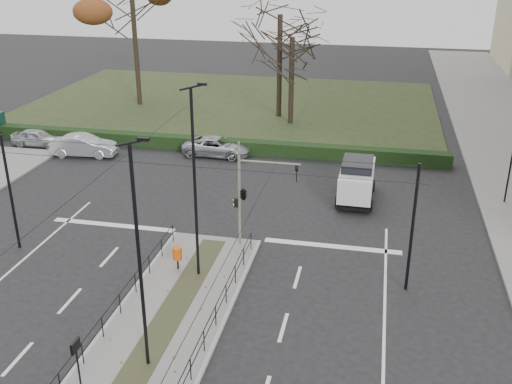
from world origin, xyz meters
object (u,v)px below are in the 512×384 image
(white_van, at_px, (357,179))
(parked_car_fourth, at_px, (217,146))
(info_panel, at_px, (76,352))
(streetlamp_median_near, at_px, (140,257))
(bare_tree_near, at_px, (292,44))
(parked_car_second, at_px, (84,146))
(litter_bin, at_px, (177,254))
(traffic_light, at_px, (245,192))
(streetlamp_median_far, at_px, (195,183))
(parked_car_first, at_px, (37,138))
(bare_tree_center, at_px, (280,22))

(white_van, bearing_deg, parked_car_fourth, 150.07)
(info_panel, distance_m, parked_car_fourth, 25.04)
(streetlamp_median_near, height_order, bare_tree_near, bare_tree_near)
(parked_car_second, relative_size, white_van, 1.00)
(streetlamp_median_near, bearing_deg, litter_bin, 99.75)
(traffic_light, xyz_separation_m, streetlamp_median_far, (-1.44, -3.38, 1.73))
(white_van, bearing_deg, streetlamp_median_near, -110.84)
(streetlamp_median_far, bearing_deg, white_van, 58.27)
(info_panel, relative_size, parked_car_first, 0.53)
(bare_tree_near, bearing_deg, info_panel, -93.31)
(streetlamp_median_near, bearing_deg, white_van, 69.16)
(parked_car_fourth, height_order, bare_tree_center, bare_tree_center)
(litter_bin, xyz_separation_m, bare_tree_center, (0.02, 27.53, 7.20))
(info_panel, height_order, streetlamp_median_near, streetlamp_median_near)
(parked_car_fourth, bearing_deg, bare_tree_near, -22.05)
(streetlamp_median_near, relative_size, streetlamp_median_far, 0.97)
(traffic_light, relative_size, bare_tree_center, 0.42)
(bare_tree_center, bearing_deg, bare_tree_near, -55.00)
(info_panel, bearing_deg, litter_bin, 85.95)
(traffic_light, height_order, litter_bin, traffic_light)
(parked_car_first, bearing_deg, bare_tree_center, -57.43)
(parked_car_fourth, bearing_deg, parked_car_second, 103.70)
(litter_bin, height_order, info_panel, info_panel)
(streetlamp_median_near, bearing_deg, parked_car_first, 128.26)
(info_panel, bearing_deg, parked_car_second, 116.45)
(white_van, height_order, bare_tree_near, bare_tree_near)
(traffic_light, relative_size, white_van, 1.04)
(info_panel, distance_m, streetlamp_median_far, 8.98)
(traffic_light, distance_m, streetlamp_median_far, 4.06)
(streetlamp_median_near, xyz_separation_m, white_van, (6.55, 17.22, -3.27))
(parked_car_first, bearing_deg, parked_car_fourth, -90.13)
(white_van, bearing_deg, bare_tree_near, 112.73)
(litter_bin, distance_m, parked_car_fourth, 16.60)
(litter_bin, distance_m, streetlamp_median_far, 3.93)
(info_panel, height_order, parked_car_fourth, info_panel)
(parked_car_fourth, bearing_deg, streetlamp_median_near, -169.52)
(info_panel, xyz_separation_m, white_van, (8.32, 19.00, -0.45))
(streetlamp_median_far, xyz_separation_m, parked_car_second, (-13.08, 14.57, -3.93))
(litter_bin, bearing_deg, traffic_light, 50.83)
(streetlamp_median_far, bearing_deg, parked_car_second, 131.93)
(litter_bin, bearing_deg, parked_car_second, 129.93)
(traffic_light, distance_m, litter_bin, 4.51)
(traffic_light, relative_size, bare_tree_near, 0.51)
(white_van, height_order, bare_tree_center, bare_tree_center)
(streetlamp_median_near, height_order, parked_car_second, streetlamp_median_near)
(traffic_light, relative_size, info_panel, 2.40)
(parked_car_first, xyz_separation_m, bare_tree_near, (17.92, 9.91, 6.07))
(info_panel, relative_size, bare_tree_center, 0.18)
(streetlamp_median_near, bearing_deg, bare_tree_center, 91.91)
(info_panel, relative_size, bare_tree_near, 0.21)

